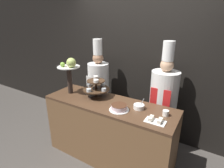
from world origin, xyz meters
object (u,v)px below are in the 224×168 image
(tiered_stand, at_px, (96,87))
(chef_left, at_px, (99,85))
(chef_center_left, at_px, (163,98))
(cake_round, at_px, (119,108))
(cup_white, at_px, (166,113))
(fruit_pedestal, at_px, (70,69))
(cake_square_tray, at_px, (155,120))
(serving_bowl_far, at_px, (139,107))

(tiered_stand, bearing_deg, chef_left, 122.12)
(tiered_stand, bearing_deg, chef_center_left, 28.55)
(chef_left, bearing_deg, chef_center_left, -0.00)
(cake_round, relative_size, chef_left, 0.15)
(cup_white, bearing_deg, chef_left, 159.13)
(fruit_pedestal, xyz_separation_m, cake_square_tray, (1.41, -0.13, -0.38))
(cup_white, bearing_deg, cake_square_tray, -107.93)
(serving_bowl_far, bearing_deg, chef_center_left, 71.11)
(chef_left, relative_size, chef_center_left, 0.98)
(serving_bowl_far, height_order, chef_left, chef_left)
(tiered_stand, relative_size, serving_bowl_far, 2.49)
(fruit_pedestal, height_order, cake_square_tray, fruit_pedestal)
(cake_round, bearing_deg, chef_center_left, 60.93)
(fruit_pedestal, xyz_separation_m, chef_left, (0.11, 0.59, -0.42))
(fruit_pedestal, distance_m, serving_bowl_far, 1.19)
(tiered_stand, bearing_deg, serving_bowl_far, -2.77)
(cake_square_tray, bearing_deg, cup_white, 72.07)
(cake_round, distance_m, chef_left, 1.07)
(tiered_stand, xyz_separation_m, serving_bowl_far, (0.71, -0.03, -0.12))
(fruit_pedestal, relative_size, cup_white, 7.77)
(chef_center_left, bearing_deg, cake_square_tray, -81.46)
(chef_center_left, bearing_deg, serving_bowl_far, -108.89)
(chef_center_left, bearing_deg, cup_white, -71.81)
(serving_bowl_far, distance_m, chef_center_left, 0.55)
(tiered_stand, relative_size, cup_white, 5.34)
(cake_square_tray, height_order, chef_center_left, chef_center_left)
(cake_round, relative_size, serving_bowl_far, 1.62)
(cake_round, bearing_deg, tiered_stand, 158.26)
(serving_bowl_far, bearing_deg, cake_square_tray, -34.74)
(chef_left, height_order, chef_center_left, chef_center_left)
(cup_white, height_order, serving_bowl_far, serving_bowl_far)
(tiered_stand, relative_size, fruit_pedestal, 0.69)
(tiered_stand, distance_m, serving_bowl_far, 0.73)
(cup_white, xyz_separation_m, chef_left, (-1.37, 0.52, -0.06))
(tiered_stand, distance_m, cup_white, 1.07)
(tiered_stand, height_order, cup_white, tiered_stand)
(cup_white, bearing_deg, cake_round, -163.25)
(chef_left, distance_m, chef_center_left, 1.20)
(cake_square_tray, bearing_deg, tiered_stand, 166.90)
(cake_round, relative_size, chef_center_left, 0.15)
(cup_white, xyz_separation_m, chef_center_left, (-0.17, 0.52, -0.05))
(serving_bowl_far, relative_size, chef_center_left, 0.09)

